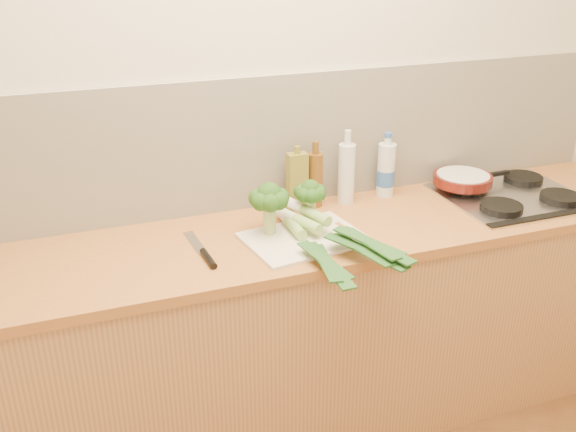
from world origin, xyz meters
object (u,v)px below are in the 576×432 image
at_px(chefs_knife, 205,254).
at_px(skillet, 463,179).
at_px(gas_hob, 513,195).
at_px(chopping_board, 304,239).

bearing_deg(chefs_knife, skillet, 5.59).
bearing_deg(skillet, gas_hob, -41.36).
bearing_deg(gas_hob, chefs_knife, -176.99).
distance_m(gas_hob, chefs_knife, 1.37).
bearing_deg(gas_hob, skillet, 140.27).
relative_size(chopping_board, skillet, 1.14).
xyz_separation_m(gas_hob, chopping_board, (-0.99, -0.07, -0.01)).
height_order(gas_hob, chopping_board, gas_hob).
relative_size(gas_hob, skillet, 1.56).
relative_size(gas_hob, chopping_board, 1.37).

